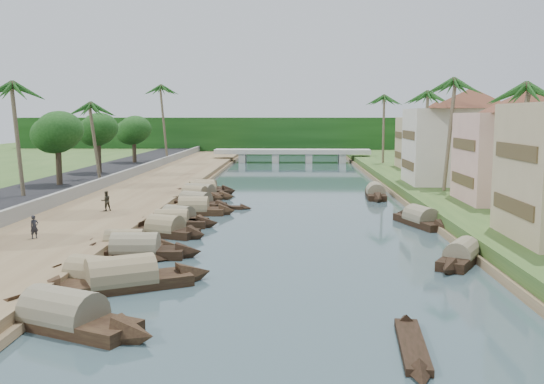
{
  "coord_description": "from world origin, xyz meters",
  "views": [
    {
      "loc": [
        -0.01,
        -37.61,
        8.48
      ],
      "look_at": [
        -1.71,
        13.56,
        2.0
      ],
      "focal_mm": 40.0,
      "sensor_mm": 36.0,
      "label": 1
    }
  ],
  "objects_px": {
    "bridge": "(292,153)",
    "sampan_0": "(64,318)",
    "person_near": "(34,227)",
    "sampan_1": "(93,277)"
  },
  "relations": [
    {
      "from": "bridge",
      "to": "sampan_0",
      "type": "distance_m",
      "value": 86.95
    },
    {
      "from": "sampan_0",
      "to": "person_near",
      "type": "distance_m",
      "value": 15.51
    },
    {
      "from": "sampan_1",
      "to": "person_near",
      "type": "bearing_deg",
      "value": 145.39
    },
    {
      "from": "sampan_1",
      "to": "person_near",
      "type": "relative_size",
      "value": 4.97
    },
    {
      "from": "bridge",
      "to": "person_near",
      "type": "bearing_deg",
      "value": -102.56
    },
    {
      "from": "bridge",
      "to": "sampan_1",
      "type": "xyz_separation_m",
      "value": [
        -9.98,
        -80.27,
        -1.31
      ]
    },
    {
      "from": "bridge",
      "to": "sampan_1",
      "type": "height_order",
      "value": "bridge"
    },
    {
      "from": "person_near",
      "to": "bridge",
      "type": "bearing_deg",
      "value": 27.36
    },
    {
      "from": "sampan_0",
      "to": "sampan_1",
      "type": "bearing_deg",
      "value": 122.22
    },
    {
      "from": "sampan_1",
      "to": "person_near",
      "type": "xyz_separation_m",
      "value": [
        -6.21,
        7.59,
        1.12
      ]
    }
  ]
}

